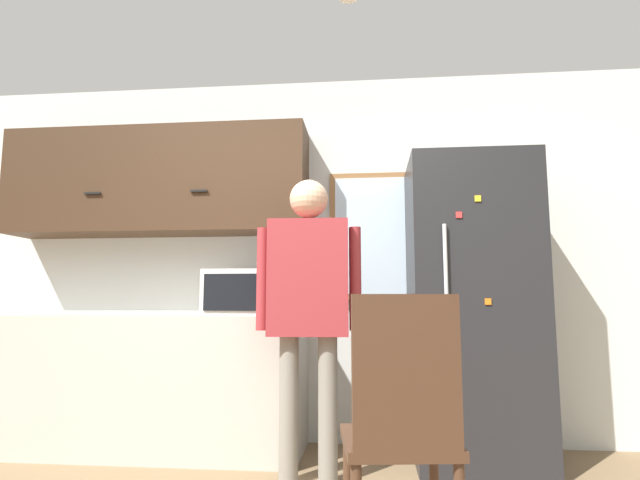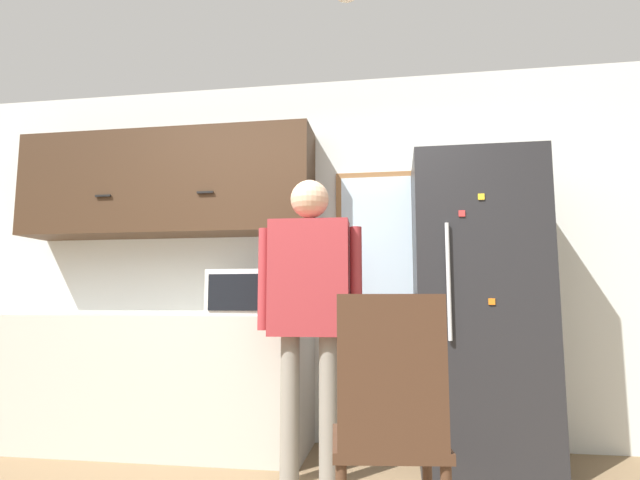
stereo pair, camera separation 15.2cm
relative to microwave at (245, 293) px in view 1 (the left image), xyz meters
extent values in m
cube|color=silver|center=(0.35, 0.43, 0.29)|extent=(6.00, 0.06, 2.70)
cube|color=#BCB7AD|center=(-0.73, 0.09, -0.60)|extent=(2.23, 0.63, 0.91)
cube|color=#3D2819|center=(-0.73, 0.21, 0.82)|extent=(2.23, 0.38, 0.78)
cube|color=black|center=(-1.12, 0.01, 0.71)|extent=(0.12, 0.01, 0.01)
cube|color=black|center=(-0.34, 0.01, 0.71)|extent=(0.12, 0.01, 0.01)
cube|color=white|center=(0.00, 0.00, 0.00)|extent=(0.48, 0.41, 0.30)
cube|color=black|center=(-0.04, -0.21, 0.00)|extent=(0.34, 0.01, 0.23)
cube|color=#B2B2B2|center=(0.20, -0.21, 0.00)|extent=(0.07, 0.01, 0.24)
cylinder|color=gray|center=(0.37, -0.41, -0.66)|extent=(0.11, 0.11, 0.81)
cylinder|color=gray|center=(0.59, -0.40, -0.66)|extent=(0.11, 0.11, 0.81)
cube|color=maroon|center=(0.48, -0.40, 0.08)|extent=(0.47, 0.24, 0.67)
sphere|color=#D8AD8C|center=(0.48, -0.40, 0.54)|extent=(0.23, 0.23, 0.23)
cylinder|color=maroon|center=(0.21, -0.41, 0.07)|extent=(0.07, 0.07, 0.60)
cylinder|color=maroon|center=(0.75, -0.39, 0.07)|extent=(0.07, 0.07, 0.60)
cube|color=#232326|center=(1.49, 0.05, -0.10)|extent=(0.78, 0.69, 1.93)
cylinder|color=silver|center=(1.27, -0.32, 0.06)|extent=(0.02, 0.02, 0.68)
cube|color=orange|center=(1.51, -0.30, -0.06)|extent=(0.04, 0.01, 0.04)
cube|color=yellow|center=(1.48, -0.30, 0.55)|extent=(0.04, 0.01, 0.04)
cube|color=red|center=(1.36, -0.30, 0.45)|extent=(0.04, 0.01, 0.04)
cube|color=#472D1E|center=(0.93, -1.24, -0.60)|extent=(0.47, 0.47, 0.04)
cube|color=#472D1E|center=(0.96, -1.43, -0.31)|extent=(0.39, 0.09, 0.55)
cube|color=olive|center=(0.84, 0.39, 0.43)|extent=(0.59, 0.04, 0.94)
cube|color=silver|center=(0.84, 0.37, 0.43)|extent=(0.51, 0.01, 0.86)
camera|label=1|loc=(0.83, -3.28, -0.06)|focal=28.00mm
camera|label=2|loc=(0.98, -3.27, -0.06)|focal=28.00mm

